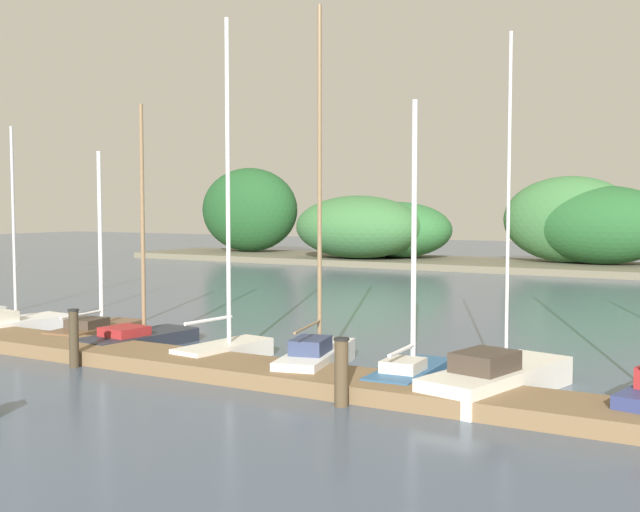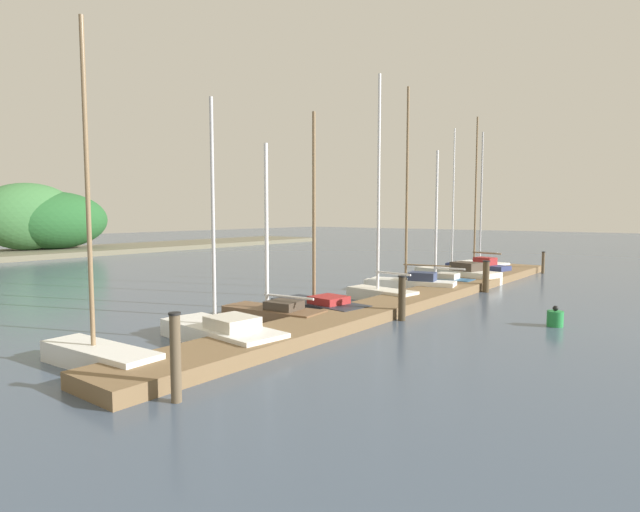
{
  "view_description": "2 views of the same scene",
  "coord_description": "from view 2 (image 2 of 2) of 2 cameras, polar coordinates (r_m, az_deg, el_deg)",
  "views": [
    {
      "loc": [
        10.62,
        -3.37,
        3.86
      ],
      "look_at": [
        1.66,
        12.23,
        2.69
      ],
      "focal_mm": 43.44,
      "sensor_mm": 36.0,
      "label": 1
    },
    {
      "loc": [
        -17.54,
        1.91,
        3.33
      ],
      "look_at": [
        -3.97,
        12.47,
        1.88
      ],
      "focal_mm": 28.9,
      "sensor_mm": 36.0,
      "label": 2
    }
  ],
  "objects": [
    {
      "name": "mooring_piling_3",
      "position": [
        30.73,
        23.49,
        -0.66
      ],
      "size": [
        0.19,
        0.19,
        1.21
      ],
      "color": "brown",
      "rests_on": "ground"
    },
    {
      "name": "sailboat_9",
      "position": [
        31.7,
        17.36,
        -0.76
      ],
      "size": [
        1.95,
        3.08,
        7.98
      ],
      "rotation": [
        0.0,
        0.0,
        1.35
      ],
      "color": "white",
      "rests_on": "ground"
    },
    {
      "name": "sailboat_3",
      "position": [
        17.26,
        -0.29,
        -5.16
      ],
      "size": [
        1.72,
        3.78,
        6.62
      ],
      "rotation": [
        0.0,
        0.0,
        1.46
      ],
      "color": "#232833",
      "rests_on": "ground"
    },
    {
      "name": "mooring_piling_1",
      "position": [
        16.12,
        9.07,
        -4.61
      ],
      "size": [
        0.26,
        0.26,
        1.4
      ],
      "color": "#3D3323",
      "rests_on": "ground"
    },
    {
      "name": "dock_pier",
      "position": [
        19.85,
        11.27,
        -4.42
      ],
      "size": [
        26.17,
        1.8,
        0.35
      ],
      "color": "brown",
      "rests_on": "ground"
    },
    {
      "name": "sailboat_7",
      "position": [
        25.82,
        14.72,
        -1.9
      ],
      "size": [
        2.17,
        4.53,
        7.34
      ],
      "rotation": [
        0.0,
        0.0,
        1.34
      ],
      "color": "silver",
      "rests_on": "ground"
    },
    {
      "name": "sailboat_5",
      "position": [
        21.92,
        9.89,
        -2.76
      ],
      "size": [
        1.77,
        3.89,
        8.47
      ],
      "rotation": [
        0.0,
        0.0,
        1.8
      ],
      "color": "white",
      "rests_on": "ground"
    },
    {
      "name": "sailboat_6",
      "position": [
        24.01,
        12.94,
        -2.37
      ],
      "size": [
        1.17,
        3.22,
        6.12
      ],
      "rotation": [
        0.0,
        0.0,
        1.62
      ],
      "color": "#285684",
      "rests_on": "ground"
    },
    {
      "name": "sailboat_4",
      "position": [
        19.67,
        6.58,
        -3.46
      ],
      "size": [
        1.27,
        2.99,
        8.43
      ],
      "rotation": [
        0.0,
        0.0,
        1.45
      ],
      "color": "silver",
      "rests_on": "ground"
    },
    {
      "name": "sailboat_8",
      "position": [
        28.82,
        16.94,
        -1.1
      ],
      "size": [
        1.66,
        3.63,
        8.36
      ],
      "rotation": [
        0.0,
        0.0,
        1.37
      ],
      "color": "navy",
      "rests_on": "ground"
    },
    {
      "name": "mooring_piling_0",
      "position": [
        9.51,
        -15.71,
        -10.73
      ],
      "size": [
        0.22,
        0.22,
        1.6
      ],
      "color": "brown",
      "rests_on": "ground"
    },
    {
      "name": "mooring_piling_2",
      "position": [
        22.69,
        17.91,
        -2.15
      ],
      "size": [
        0.31,
        0.31,
        1.33
      ],
      "color": "#4C3D28",
      "rests_on": "ground"
    },
    {
      "name": "sailboat_0",
      "position": [
        12.27,
        -23.58,
        -9.45
      ],
      "size": [
        1.12,
        3.41,
        7.38
      ],
      "rotation": [
        0.0,
        0.0,
        1.63
      ],
      "color": "white",
      "rests_on": "ground"
    },
    {
      "name": "channel_buoy_1",
      "position": [
        16.69,
        24.59,
        -6.29
      ],
      "size": [
        0.46,
        0.46,
        0.62
      ],
      "color": "#23843D",
      "rests_on": "ground"
    },
    {
      "name": "sailboat_1",
      "position": [
        13.58,
        -11.13,
        -8.06
      ],
      "size": [
        1.71,
        4.15,
        6.22
      ],
      "rotation": [
        0.0,
        0.0,
        1.46
      ],
      "color": "white",
      "rests_on": "ground"
    },
    {
      "name": "sailboat_2",
      "position": [
        16.05,
        -5.44,
        -5.95
      ],
      "size": [
        1.51,
        3.52,
        5.43
      ],
      "rotation": [
        0.0,
        0.0,
        1.68
      ],
      "color": "brown",
      "rests_on": "ground"
    }
  ]
}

